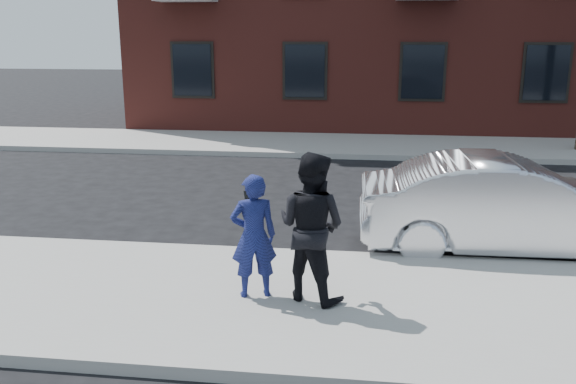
# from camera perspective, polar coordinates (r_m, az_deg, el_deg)

# --- Properties ---
(ground) EXTENTS (100.00, 100.00, 0.00)m
(ground) POSITION_cam_1_polar(r_m,az_deg,el_deg) (8.22, 18.52, -10.66)
(ground) COLOR black
(ground) RESTS_ON ground
(near_sidewalk) EXTENTS (50.00, 3.50, 0.15)m
(near_sidewalk) POSITION_cam_1_polar(r_m,az_deg,el_deg) (7.97, 18.90, -10.93)
(near_sidewalk) COLOR gray
(near_sidewalk) RESTS_ON ground
(near_curb) EXTENTS (50.00, 0.10, 0.15)m
(near_curb) POSITION_cam_1_polar(r_m,az_deg,el_deg) (9.60, 16.84, -6.34)
(near_curb) COLOR #999691
(near_curb) RESTS_ON ground
(far_sidewalk) EXTENTS (50.00, 3.50, 0.15)m
(far_sidewalk) POSITION_cam_1_polar(r_m,az_deg,el_deg) (18.92, 12.25, 4.17)
(far_sidewalk) COLOR gray
(far_sidewalk) RESTS_ON ground
(far_curb) EXTENTS (50.00, 0.10, 0.15)m
(far_curb) POSITION_cam_1_polar(r_m,az_deg,el_deg) (17.16, 12.73, 3.08)
(far_curb) COLOR #999691
(far_curb) RESTS_ON ground
(silver_sedan) EXTENTS (4.71, 1.77, 1.54)m
(silver_sedan) POSITION_cam_1_polar(r_m,az_deg,el_deg) (10.21, 19.96, -1.24)
(silver_sedan) COLOR silver
(silver_sedan) RESTS_ON ground
(man_hoodie) EXTENTS (0.67, 0.54, 1.60)m
(man_hoodie) POSITION_cam_1_polar(r_m,az_deg,el_deg) (7.66, -3.24, -4.14)
(man_hoodie) COLOR navy
(man_hoodie) RESTS_ON near_sidewalk
(man_peacoat) EXTENTS (1.13, 1.04, 1.88)m
(man_peacoat) POSITION_cam_1_polar(r_m,az_deg,el_deg) (7.54, 2.19, -3.27)
(man_peacoat) COLOR black
(man_peacoat) RESTS_ON near_sidewalk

